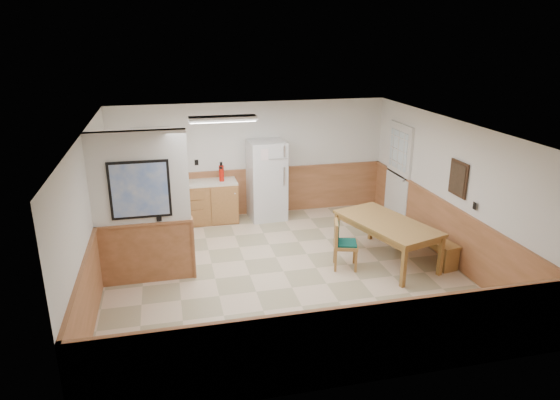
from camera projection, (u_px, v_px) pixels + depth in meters
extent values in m
plane|color=beige|center=(283.00, 271.00, 8.56)|extent=(6.00, 6.00, 0.00)
cube|color=silver|center=(284.00, 127.00, 7.76)|extent=(6.00, 6.00, 0.02)
cube|color=silver|center=(252.00, 159.00, 10.93)|extent=(6.00, 0.02, 2.50)
cube|color=silver|center=(449.00, 190.00, 8.80)|extent=(0.02, 6.00, 2.50)
cube|color=silver|center=(90.00, 217.00, 7.51)|extent=(0.02, 6.00, 2.50)
cube|color=#AF6C46|center=(252.00, 192.00, 11.15)|extent=(6.00, 0.04, 1.00)
cube|color=#AF6C46|center=(443.00, 230.00, 9.04)|extent=(0.04, 6.00, 1.00)
cube|color=#AF6C46|center=(98.00, 262.00, 7.76)|extent=(0.04, 6.00, 1.00)
cube|color=silver|center=(139.00, 179.00, 7.70)|extent=(1.50, 0.15, 1.50)
cube|color=#AF6C46|center=(146.00, 253.00, 8.10)|extent=(1.50, 0.17, 1.00)
cube|color=black|center=(140.00, 190.00, 7.66)|extent=(0.92, 0.03, 0.92)
cube|color=silver|center=(140.00, 190.00, 7.65)|extent=(0.84, 0.01, 0.84)
cube|color=#A06839|center=(204.00, 203.00, 10.66)|extent=(1.40, 0.60, 0.86)
cube|color=#A06839|center=(133.00, 208.00, 10.34)|extent=(0.06, 0.60, 0.86)
cube|color=#A06839|center=(169.00, 205.00, 10.50)|extent=(0.06, 0.60, 0.86)
cube|color=beige|center=(184.00, 184.00, 10.43)|extent=(2.20, 0.60, 0.04)
cube|color=beige|center=(183.00, 177.00, 10.68)|extent=(2.20, 0.02, 0.10)
cube|color=silver|center=(398.00, 174.00, 10.62)|extent=(0.05, 1.02, 2.15)
cube|color=silver|center=(398.00, 174.00, 10.62)|extent=(0.04, 0.90, 2.05)
cube|color=silver|center=(398.00, 150.00, 10.45)|extent=(0.02, 0.76, 0.80)
cube|color=silver|center=(152.00, 151.00, 10.36)|extent=(0.80, 0.03, 1.00)
cube|color=white|center=(152.00, 151.00, 10.35)|extent=(0.70, 0.01, 0.90)
cube|color=#342114|center=(458.00, 179.00, 8.43)|extent=(0.03, 0.50, 0.60)
cube|color=black|center=(457.00, 179.00, 8.42)|extent=(0.01, 0.42, 0.52)
cube|color=silver|center=(223.00, 118.00, 8.80)|extent=(1.20, 0.30, 0.08)
cube|color=white|center=(223.00, 121.00, 8.82)|extent=(1.15, 0.25, 0.01)
cube|color=silver|center=(267.00, 180.00, 10.77)|extent=(0.80, 0.75, 1.72)
cube|color=silver|center=(284.00, 151.00, 10.27)|extent=(0.03, 0.02, 0.22)
cube|color=silver|center=(284.00, 176.00, 10.44)|extent=(0.03, 0.02, 0.41)
cube|color=#A6723D|center=(387.00, 223.00, 8.74)|extent=(1.48, 2.10, 0.05)
cube|color=#A6723D|center=(387.00, 227.00, 8.77)|extent=(1.35, 1.98, 0.10)
cube|color=#A6723D|center=(404.00, 267.00, 7.93)|extent=(0.09, 0.09, 0.70)
cube|color=#A6723D|center=(337.00, 230.00, 9.40)|extent=(0.09, 0.09, 0.70)
cube|color=#A6723D|center=(441.00, 256.00, 8.33)|extent=(0.09, 0.09, 0.70)
cube|color=#A6723D|center=(371.00, 222.00, 9.79)|extent=(0.09, 0.09, 0.70)
cube|color=#A6723D|center=(427.00, 235.00, 9.01)|extent=(0.55, 1.48, 0.05)
cube|color=#A6723D|center=(445.00, 262.00, 8.46)|extent=(0.30, 0.11, 0.40)
cube|color=#A6723D|center=(408.00, 232.00, 9.70)|extent=(0.30, 0.11, 0.40)
cube|color=#A6723D|center=(346.00, 245.00, 8.58)|extent=(0.50, 0.50, 0.06)
cube|color=#0D433F|center=(346.00, 243.00, 8.56)|extent=(0.45, 0.45, 0.03)
cube|color=#A6723D|center=(336.00, 233.00, 8.51)|extent=(0.16, 0.40, 0.40)
cube|color=#0D433F|center=(326.00, 232.00, 8.52)|extent=(0.12, 0.34, 0.34)
cube|color=#A6723D|center=(336.00, 261.00, 8.50)|extent=(0.05, 0.05, 0.39)
cube|color=#A6723D|center=(335.00, 253.00, 8.82)|extent=(0.05, 0.05, 0.39)
cube|color=#A6723D|center=(356.00, 262.00, 8.48)|extent=(0.05, 0.05, 0.39)
cube|color=#A6723D|center=(354.00, 253.00, 8.80)|extent=(0.05, 0.05, 0.39)
cylinder|color=red|center=(221.00, 173.00, 10.51)|extent=(0.13, 0.13, 0.34)
cylinder|color=black|center=(221.00, 164.00, 10.44)|extent=(0.06, 0.06, 0.08)
cylinder|color=#1A9343|center=(153.00, 179.00, 10.25)|extent=(0.09, 0.09, 0.25)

